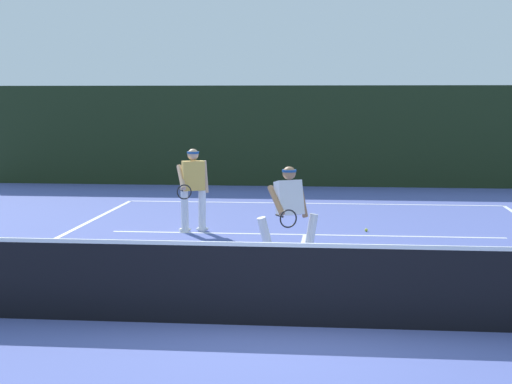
# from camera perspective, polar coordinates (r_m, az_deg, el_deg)

# --- Properties ---
(ground_plane) EXTENTS (80.00, 80.00, 0.00)m
(ground_plane) POSITION_cam_1_polar(r_m,az_deg,el_deg) (9.78, 1.99, -9.42)
(ground_plane) COLOR #4D5BA5
(court_line_baseline_far) EXTENTS (9.55, 0.10, 0.01)m
(court_line_baseline_far) POSITION_cam_1_polar(r_m,az_deg,el_deg) (20.74, 4.03, -0.80)
(court_line_baseline_far) COLOR white
(court_line_baseline_far) RESTS_ON ground_plane
(court_line_service) EXTENTS (7.79, 0.10, 0.01)m
(court_line_service) POSITION_cam_1_polar(r_m,az_deg,el_deg) (16.06, 3.51, -3.01)
(court_line_service) COLOR white
(court_line_service) RESTS_ON ground_plane
(court_line_centre) EXTENTS (0.10, 6.40, 0.01)m
(court_line_centre) POSITION_cam_1_polar(r_m,az_deg,el_deg) (12.88, 2.93, -5.45)
(court_line_centre) COLOR white
(court_line_centre) RESTS_ON ground_plane
(tennis_net) EXTENTS (10.47, 0.09, 1.07)m
(tennis_net) POSITION_cam_1_polar(r_m,az_deg,el_deg) (9.65, 2.00, -6.47)
(tennis_net) COLOR #1E4723
(tennis_net) RESTS_ON ground_plane
(player_near) EXTENTS (1.03, 1.04, 1.60)m
(player_near) POSITION_cam_1_polar(r_m,az_deg,el_deg) (13.15, 2.34, -1.32)
(player_near) COLOR silver
(player_near) RESTS_ON ground_plane
(player_far) EXTENTS (0.69, 0.91, 1.68)m
(player_far) POSITION_cam_1_polar(r_m,az_deg,el_deg) (16.31, -4.45, 0.42)
(player_far) COLOR silver
(player_far) RESTS_ON ground_plane
(tennis_ball) EXTENTS (0.07, 0.07, 0.07)m
(tennis_ball) POSITION_cam_1_polar(r_m,az_deg,el_deg) (16.54, 7.78, -2.67)
(tennis_ball) COLOR #D1E033
(tennis_ball) RESTS_ON ground_plane
(back_fence_windscreen) EXTENTS (21.20, 0.12, 3.05)m
(back_fence_windscreen) POSITION_cam_1_polar(r_m,az_deg,el_deg) (24.58, 4.35, 3.94)
(back_fence_windscreen) COLOR black
(back_fence_windscreen) RESTS_ON ground_plane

